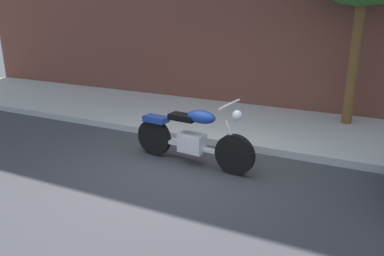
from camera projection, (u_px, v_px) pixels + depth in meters
The scene contains 3 objects.
ground_plane at pixel (181, 170), 6.31m from camera, with size 60.00×60.00×0.00m, color #38383D.
sidewalk at pixel (237, 122), 8.67m from camera, with size 18.88×2.97×0.14m, color #B2B2B2.
motorcycle at pixel (192, 137), 6.42m from camera, with size 2.28×0.70×1.17m.
Camera 1 is at (2.70, -5.12, 2.60)m, focal length 35.41 mm.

